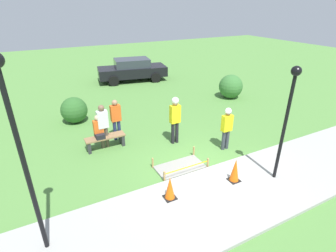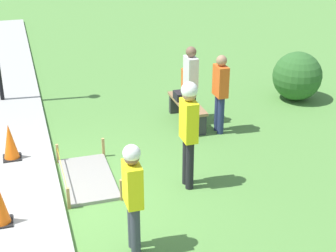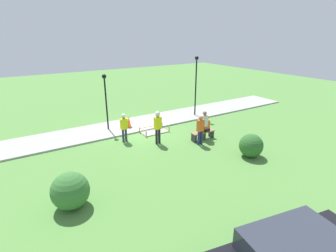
{
  "view_description": "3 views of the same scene",
  "coord_description": "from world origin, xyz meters",
  "px_view_note": "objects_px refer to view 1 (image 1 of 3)",
  "views": [
    {
      "loc": [
        -4.48,
        -5.99,
        5.2
      ],
      "look_at": [
        -0.28,
        2.04,
        0.9
      ],
      "focal_mm": 28.0,
      "sensor_mm": 36.0,
      "label": 1
    },
    {
      "loc": [
        7.58,
        -0.47,
        4.75
      ],
      "look_at": [
        -0.48,
        2.0,
        0.93
      ],
      "focal_mm": 55.0,
      "sensor_mm": 36.0,
      "label": 2
    },
    {
      "loc": [
        7.08,
        14.26,
        6.08
      ],
      "look_at": [
        -0.71,
        1.98,
        0.87
      ],
      "focal_mm": 28.0,
      "sensor_mm": 36.0,
      "label": 3
    }
  ],
  "objects_px": {
    "worker_supervisor": "(227,125)",
    "bystander_in_orange_shirt": "(116,117)",
    "lamppost_near": "(288,108)",
    "lamppost_far": "(17,138)",
    "person_seated_on_bench": "(99,129)",
    "park_bench": "(105,140)",
    "bystander_in_gray_shirt": "(103,124)",
    "traffic_cone_near_patch": "(170,188)",
    "worker_assistant": "(175,116)",
    "traffic_cone_far_patch": "(235,170)",
    "parked_car_black": "(132,69)"
  },
  "relations": [
    {
      "from": "person_seated_on_bench",
      "to": "parked_car_black",
      "type": "distance_m",
      "value": 9.8
    },
    {
      "from": "traffic_cone_near_patch",
      "to": "bystander_in_orange_shirt",
      "type": "bearing_deg",
      "value": 92.15
    },
    {
      "from": "worker_assistant",
      "to": "person_seated_on_bench",
      "type": "bearing_deg",
      "value": 161.65
    },
    {
      "from": "park_bench",
      "to": "worker_supervisor",
      "type": "xyz_separation_m",
      "value": [
        4.09,
        -2.21,
        0.66
      ]
    },
    {
      "from": "worker_supervisor",
      "to": "bystander_in_gray_shirt",
      "type": "relative_size",
      "value": 0.96
    },
    {
      "from": "lamppost_near",
      "to": "lamppost_far",
      "type": "bearing_deg",
      "value": 175.49
    },
    {
      "from": "park_bench",
      "to": "person_seated_on_bench",
      "type": "distance_m",
      "value": 0.55
    },
    {
      "from": "person_seated_on_bench",
      "to": "lamppost_near",
      "type": "relative_size",
      "value": 0.25
    },
    {
      "from": "worker_supervisor",
      "to": "bystander_in_orange_shirt",
      "type": "height_order",
      "value": "bystander_in_orange_shirt"
    },
    {
      "from": "park_bench",
      "to": "bystander_in_gray_shirt",
      "type": "xyz_separation_m",
      "value": [
        -0.0,
        0.08,
        0.66
      ]
    },
    {
      "from": "worker_assistant",
      "to": "worker_supervisor",
      "type": "bearing_deg",
      "value": -41.89
    },
    {
      "from": "person_seated_on_bench",
      "to": "bystander_in_gray_shirt",
      "type": "distance_m",
      "value": 0.24
    },
    {
      "from": "traffic_cone_near_patch",
      "to": "lamppost_far",
      "type": "xyz_separation_m",
      "value": [
        -3.29,
        -0.14,
        2.48
      ]
    },
    {
      "from": "parked_car_black",
      "to": "bystander_in_orange_shirt",
      "type": "bearing_deg",
      "value": -104.47
    },
    {
      "from": "bystander_in_orange_shirt",
      "to": "lamppost_near",
      "type": "distance_m",
      "value": 6.36
    },
    {
      "from": "lamppost_far",
      "to": "bystander_in_gray_shirt",
      "type": "bearing_deg",
      "value": 58.48
    },
    {
      "from": "park_bench",
      "to": "parked_car_black",
      "type": "xyz_separation_m",
      "value": [
        4.41,
        8.71,
        0.47
      ]
    },
    {
      "from": "lamppost_near",
      "to": "parked_car_black",
      "type": "distance_m",
      "value": 13.31
    },
    {
      "from": "bystander_in_orange_shirt",
      "to": "bystander_in_gray_shirt",
      "type": "height_order",
      "value": "bystander_in_gray_shirt"
    },
    {
      "from": "worker_supervisor",
      "to": "lamppost_near",
      "type": "distance_m",
      "value": 2.72
    },
    {
      "from": "worker_supervisor",
      "to": "parked_car_black",
      "type": "relative_size",
      "value": 0.34
    },
    {
      "from": "bystander_in_gray_shirt",
      "to": "lamppost_near",
      "type": "distance_m",
      "value": 6.42
    },
    {
      "from": "bystander_in_orange_shirt",
      "to": "worker_assistant",
      "type": "bearing_deg",
      "value": -35.37
    },
    {
      "from": "traffic_cone_far_patch",
      "to": "parked_car_black",
      "type": "relative_size",
      "value": 0.16
    },
    {
      "from": "worker_assistant",
      "to": "lamppost_near",
      "type": "bearing_deg",
      "value": -65.45
    },
    {
      "from": "bystander_in_gray_shirt",
      "to": "lamppost_near",
      "type": "bearing_deg",
      "value": -47.05
    },
    {
      "from": "traffic_cone_near_patch",
      "to": "park_bench",
      "type": "bearing_deg",
      "value": 101.86
    },
    {
      "from": "worker_assistant",
      "to": "bystander_in_orange_shirt",
      "type": "distance_m",
      "value": 2.41
    },
    {
      "from": "bystander_in_orange_shirt",
      "to": "lamppost_far",
      "type": "bearing_deg",
      "value": -124.88
    },
    {
      "from": "park_bench",
      "to": "lamppost_near",
      "type": "relative_size",
      "value": 0.43
    },
    {
      "from": "person_seated_on_bench",
      "to": "parked_car_black",
      "type": "relative_size",
      "value": 0.18
    },
    {
      "from": "person_seated_on_bench",
      "to": "lamppost_near",
      "type": "xyz_separation_m",
      "value": [
        4.45,
        -4.55,
        1.61
      ]
    },
    {
      "from": "worker_supervisor",
      "to": "parked_car_black",
      "type": "bearing_deg",
      "value": 88.32
    },
    {
      "from": "bystander_in_orange_shirt",
      "to": "traffic_cone_near_patch",
      "type": "bearing_deg",
      "value": -87.85
    },
    {
      "from": "worker_supervisor",
      "to": "bystander_in_orange_shirt",
      "type": "relative_size",
      "value": 0.99
    },
    {
      "from": "worker_assistant",
      "to": "parked_car_black",
      "type": "bearing_deg",
      "value": 79.32
    },
    {
      "from": "traffic_cone_near_patch",
      "to": "bystander_in_gray_shirt",
      "type": "relative_size",
      "value": 0.4
    },
    {
      "from": "traffic_cone_far_patch",
      "to": "worker_assistant",
      "type": "bearing_deg",
      "value": 96.7
    },
    {
      "from": "person_seated_on_bench",
      "to": "lamppost_far",
      "type": "distance_m",
      "value": 5.07
    },
    {
      "from": "traffic_cone_near_patch",
      "to": "worker_supervisor",
      "type": "distance_m",
      "value": 3.7
    },
    {
      "from": "traffic_cone_far_patch",
      "to": "lamppost_near",
      "type": "distance_m",
      "value": 2.4
    },
    {
      "from": "person_seated_on_bench",
      "to": "lamppost_near",
      "type": "height_order",
      "value": "lamppost_near"
    },
    {
      "from": "bystander_in_gray_shirt",
      "to": "lamppost_far",
      "type": "height_order",
      "value": "lamppost_far"
    },
    {
      "from": "lamppost_near",
      "to": "parked_car_black",
      "type": "relative_size",
      "value": 0.71
    },
    {
      "from": "lamppost_far",
      "to": "worker_supervisor",
      "type": "bearing_deg",
      "value": 14.99
    },
    {
      "from": "worker_supervisor",
      "to": "lamppost_near",
      "type": "height_order",
      "value": "lamppost_near"
    },
    {
      "from": "park_bench",
      "to": "worker_supervisor",
      "type": "bearing_deg",
      "value": -28.39
    },
    {
      "from": "park_bench",
      "to": "person_seated_on_bench",
      "type": "xyz_separation_m",
      "value": [
        -0.19,
        0.05,
        0.51
      ]
    },
    {
      "from": "traffic_cone_far_patch",
      "to": "lamppost_far",
      "type": "distance_m",
      "value": 5.98
    },
    {
      "from": "worker_assistant",
      "to": "bystander_in_gray_shirt",
      "type": "xyz_separation_m",
      "value": [
        -2.6,
        0.95,
        -0.18
      ]
    }
  ]
}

